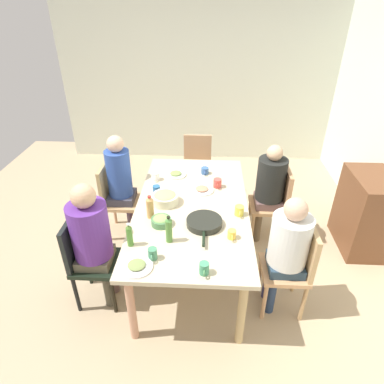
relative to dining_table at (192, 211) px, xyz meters
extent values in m
plane|color=tan|center=(0.00, 0.00, -0.69)|extent=(6.61, 6.61, 0.00)
cube|color=silver|center=(-2.81, 0.00, 0.61)|extent=(0.12, 4.54, 2.60)
cube|color=beige|center=(0.00, 0.00, 0.05)|extent=(2.06, 1.09, 0.04)
cylinder|color=tan|center=(-0.93, -0.45, -0.33)|extent=(0.07, 0.07, 0.72)
cylinder|color=tan|center=(0.93, -0.45, -0.33)|extent=(0.07, 0.07, 0.72)
cylinder|color=tan|center=(-0.93, 0.45, -0.33)|extent=(0.07, 0.07, 0.72)
cylinder|color=tan|center=(0.93, 0.45, -0.33)|extent=(0.07, 0.07, 0.72)
cube|color=tan|center=(0.52, 0.85, -0.25)|extent=(0.40, 0.40, 0.04)
cylinder|color=tan|center=(0.69, 1.02, -0.48)|extent=(0.04, 0.04, 0.43)
cylinder|color=tan|center=(0.35, 1.02, -0.48)|extent=(0.04, 0.04, 0.43)
cylinder|color=tan|center=(0.69, 0.68, -0.48)|extent=(0.04, 0.04, 0.43)
cylinder|color=tan|center=(0.35, 0.68, -0.48)|extent=(0.04, 0.04, 0.43)
cube|color=tan|center=(0.52, 1.03, -0.02)|extent=(0.38, 0.04, 0.45)
cylinder|color=navy|center=(0.60, 0.75, -0.47)|extent=(0.09, 0.09, 0.45)
cylinder|color=#322F54|center=(0.44, 0.75, -0.47)|extent=(0.09, 0.09, 0.45)
cube|color=#263C4E|center=(0.52, 0.85, -0.19)|extent=(0.30, 0.30, 0.10)
cylinder|color=silver|center=(0.52, 0.85, 0.09)|extent=(0.34, 0.34, 0.45)
sphere|color=tan|center=(0.52, 0.85, 0.40)|extent=(0.19, 0.19, 0.19)
cube|color=tan|center=(-0.52, 0.85, -0.25)|extent=(0.40, 0.40, 0.04)
cylinder|color=tan|center=(-0.35, 1.02, -0.48)|extent=(0.04, 0.04, 0.43)
cylinder|color=tan|center=(-0.69, 1.02, -0.48)|extent=(0.04, 0.04, 0.43)
cylinder|color=tan|center=(-0.35, 0.68, -0.48)|extent=(0.04, 0.04, 0.43)
cylinder|color=tan|center=(-0.69, 0.68, -0.48)|extent=(0.04, 0.04, 0.43)
cube|color=tan|center=(-0.52, 1.03, -0.02)|extent=(0.38, 0.04, 0.45)
cylinder|color=brown|center=(-0.44, 0.75, -0.47)|extent=(0.09, 0.09, 0.45)
cylinder|color=brown|center=(-0.60, 0.75, -0.47)|extent=(0.09, 0.09, 0.45)
cube|color=brown|center=(-0.52, 0.85, -0.19)|extent=(0.30, 0.30, 0.10)
cylinder|color=black|center=(-0.52, 0.85, 0.10)|extent=(0.32, 0.32, 0.48)
sphere|color=tan|center=(-0.52, 0.85, 0.42)|extent=(0.17, 0.17, 0.17)
cube|color=tan|center=(-1.33, 0.00, -0.25)|extent=(0.40, 0.40, 0.04)
cylinder|color=tan|center=(-1.50, 0.17, -0.48)|extent=(0.04, 0.04, 0.43)
cylinder|color=tan|center=(-1.50, -0.17, -0.48)|extent=(0.04, 0.04, 0.43)
cylinder|color=tan|center=(-1.16, 0.17, -0.48)|extent=(0.04, 0.04, 0.43)
cylinder|color=tan|center=(-1.16, -0.17, -0.48)|extent=(0.04, 0.04, 0.43)
cube|color=tan|center=(-1.51, 0.00, -0.02)|extent=(0.04, 0.38, 0.45)
cube|color=black|center=(0.52, -0.85, -0.25)|extent=(0.40, 0.40, 0.04)
cylinder|color=black|center=(0.35, -1.02, -0.48)|extent=(0.04, 0.04, 0.43)
cylinder|color=black|center=(0.69, -1.02, -0.48)|extent=(0.04, 0.04, 0.43)
cylinder|color=black|center=(0.35, -0.68, -0.48)|extent=(0.04, 0.04, 0.43)
cylinder|color=black|center=(0.69, -0.68, -0.48)|extent=(0.04, 0.04, 0.43)
cube|color=black|center=(0.52, -1.03, -0.02)|extent=(0.38, 0.04, 0.45)
cylinder|color=brown|center=(0.44, -0.75, -0.47)|extent=(0.09, 0.09, 0.45)
cylinder|color=#4F4A39|center=(0.60, -0.75, -0.47)|extent=(0.09, 0.09, 0.45)
cube|color=brown|center=(0.52, -0.85, -0.19)|extent=(0.30, 0.30, 0.10)
cylinder|color=#5D2F8F|center=(0.52, -0.85, 0.12)|extent=(0.34, 0.34, 0.52)
sphere|color=tan|center=(0.52, -0.85, 0.47)|extent=(0.21, 0.21, 0.21)
cube|color=tan|center=(-0.52, -0.85, -0.25)|extent=(0.40, 0.40, 0.04)
cylinder|color=tan|center=(-0.69, -1.02, -0.48)|extent=(0.04, 0.04, 0.43)
cylinder|color=tan|center=(-0.35, -1.02, -0.48)|extent=(0.04, 0.04, 0.43)
cylinder|color=tan|center=(-0.69, -0.68, -0.48)|extent=(0.04, 0.04, 0.43)
cylinder|color=tan|center=(-0.35, -0.68, -0.48)|extent=(0.04, 0.04, 0.43)
cube|color=tan|center=(-0.52, -1.03, -0.02)|extent=(0.38, 0.04, 0.45)
cylinder|color=#46453D|center=(-0.60, -0.75, -0.47)|extent=(0.09, 0.09, 0.45)
cylinder|color=#483748|center=(-0.44, -0.75, -0.47)|extent=(0.09, 0.09, 0.45)
cube|color=#3D3E4B|center=(-0.52, -0.85, -0.19)|extent=(0.30, 0.30, 0.10)
cylinder|color=#2E4EA2|center=(-0.52, -0.85, 0.13)|extent=(0.27, 0.27, 0.54)
sphere|color=beige|center=(-0.52, -0.85, 0.48)|extent=(0.18, 0.18, 0.18)
cylinder|color=white|center=(0.88, -0.38, 0.08)|extent=(0.25, 0.25, 0.01)
ellipsoid|color=#7E9151|center=(0.88, -0.38, 0.10)|extent=(0.14, 0.14, 0.02)
cylinder|color=silver|center=(-0.28, 0.09, 0.08)|extent=(0.24, 0.24, 0.01)
ellipsoid|color=tan|center=(-0.28, 0.09, 0.10)|extent=(0.13, 0.13, 0.02)
cylinder|color=silver|center=(-0.61, -0.22, 0.08)|extent=(0.23, 0.23, 0.01)
ellipsoid|color=#7E9A4E|center=(-0.61, -0.22, 0.10)|extent=(0.13, 0.13, 0.02)
cylinder|color=#497A4B|center=(0.33, -0.26, 0.10)|extent=(0.18, 0.18, 0.06)
ellipsoid|color=#85AC5D|center=(0.33, -0.26, 0.14)|extent=(0.14, 0.14, 0.04)
cylinder|color=beige|center=(-0.03, -0.27, 0.12)|extent=(0.26, 0.26, 0.09)
ellipsoid|color=tan|center=(-0.03, -0.27, 0.16)|extent=(0.21, 0.21, 0.04)
cylinder|color=black|center=(0.32, 0.13, 0.10)|extent=(0.32, 0.32, 0.06)
cylinder|color=black|center=(0.57, 0.13, 0.11)|extent=(0.18, 0.02, 0.02)
cylinder|color=#DCCE46|center=(0.14, 0.45, 0.12)|extent=(0.08, 0.08, 0.09)
torus|color=#DFCA50|center=(0.20, 0.45, 0.12)|extent=(0.05, 0.01, 0.05)
cylinder|color=#419067|center=(0.91, 0.14, 0.12)|extent=(0.07, 0.07, 0.10)
torus|color=#4C9057|center=(0.96, 0.14, 0.12)|extent=(0.05, 0.01, 0.05)
cylinder|color=#D54C43|center=(-0.37, 0.25, 0.12)|extent=(0.09, 0.09, 0.10)
torus|color=#CE4436|center=(-0.31, 0.25, 0.12)|extent=(0.05, 0.01, 0.05)
cylinder|color=#2B629A|center=(-0.21, -0.38, 0.11)|extent=(0.08, 0.08, 0.09)
torus|color=#3A5099|center=(-0.16, -0.38, 0.11)|extent=(0.05, 0.01, 0.05)
cylinder|color=#3A619A|center=(-0.67, 0.11, 0.11)|extent=(0.09, 0.09, 0.07)
torus|color=#315294|center=(-0.61, 0.11, 0.11)|extent=(0.05, 0.01, 0.05)
cylinder|color=white|center=(-0.49, -0.43, 0.12)|extent=(0.08, 0.08, 0.09)
torus|color=white|center=(-0.44, -0.43, 0.12)|extent=(0.05, 0.01, 0.05)
cylinder|color=#42835E|center=(0.78, -0.27, 0.12)|extent=(0.07, 0.07, 0.10)
torus|color=#4E9167|center=(0.82, -0.27, 0.12)|extent=(0.05, 0.01, 0.05)
cylinder|color=#EBBF47|center=(0.49, 0.36, 0.11)|extent=(0.07, 0.07, 0.08)
torus|color=yellow|center=(0.54, 0.36, 0.11)|extent=(0.05, 0.01, 0.05)
cylinder|color=#4D8036|center=(0.56, -0.16, 0.18)|extent=(0.06, 0.06, 0.21)
cone|color=#4B863E|center=(0.56, -0.16, 0.30)|extent=(0.05, 0.05, 0.03)
cylinder|color=black|center=(0.56, -0.16, 0.32)|extent=(0.03, 0.03, 0.01)
cylinder|color=#4B8731|center=(0.62, -0.48, 0.16)|extent=(0.05, 0.05, 0.18)
cone|color=#50772E|center=(0.62, -0.48, 0.26)|extent=(0.05, 0.05, 0.03)
cylinder|color=white|center=(0.62, -0.48, 0.28)|extent=(0.03, 0.03, 0.01)
cylinder|color=tan|center=(0.22, -0.37, 0.17)|extent=(0.07, 0.07, 0.19)
cone|color=tan|center=(0.22, -0.37, 0.28)|extent=(0.06, 0.06, 0.03)
cylinder|color=red|center=(0.22, -0.37, 0.30)|extent=(0.03, 0.03, 0.01)
cube|color=brown|center=(-0.41, 1.91, -0.24)|extent=(0.70, 0.44, 0.90)
camera|label=1|loc=(2.71, 0.14, 1.87)|focal=30.91mm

